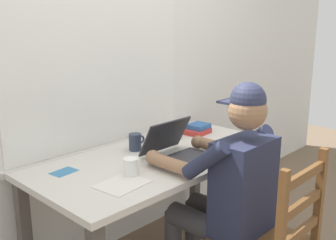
# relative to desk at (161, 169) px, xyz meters

# --- Properties ---
(back_wall) EXTENTS (6.00, 0.08, 2.60)m
(back_wall) POSITION_rel_desk_xyz_m (-0.00, 0.46, 0.65)
(back_wall) COLOR silver
(back_wall) RESTS_ON ground
(desk) EXTENTS (1.53, 0.75, 0.74)m
(desk) POSITION_rel_desk_xyz_m (0.00, 0.00, 0.00)
(desk) COLOR beige
(desk) RESTS_ON ground
(seated_person) EXTENTS (0.50, 0.60, 1.23)m
(seated_person) POSITION_rel_desk_xyz_m (0.03, -0.45, 0.03)
(seated_person) COLOR #232842
(seated_person) RESTS_ON ground
(laptop) EXTENTS (0.33, 0.34, 0.21)m
(laptop) POSITION_rel_desk_xyz_m (0.03, -0.11, 0.14)
(laptop) COLOR #232328
(laptop) RESTS_ON desk
(computer_mouse) EXTENTS (0.06, 0.10, 0.03)m
(computer_mouse) POSITION_rel_desk_xyz_m (0.30, -0.16, 0.11)
(computer_mouse) COLOR #232328
(computer_mouse) RESTS_ON desk
(coffee_mug_white) EXTENTS (0.12, 0.08, 0.09)m
(coffee_mug_white) POSITION_rel_desk_xyz_m (-0.33, -0.11, 0.14)
(coffee_mug_white) COLOR white
(coffee_mug_white) RESTS_ON desk
(coffee_mug_dark) EXTENTS (0.11, 0.08, 0.10)m
(coffee_mug_dark) POSITION_rel_desk_xyz_m (-0.04, 0.18, 0.14)
(coffee_mug_dark) COLOR #2D384C
(coffee_mug_dark) RESTS_ON desk
(coffee_mug_spare) EXTENTS (0.12, 0.08, 0.10)m
(coffee_mug_spare) POSITION_rel_desk_xyz_m (0.30, 0.15, 0.14)
(coffee_mug_spare) COLOR beige
(coffee_mug_spare) RESTS_ON desk
(book_stack_main) EXTENTS (0.19, 0.16, 0.07)m
(book_stack_main) POSITION_rel_desk_xyz_m (0.51, 0.14, 0.12)
(book_stack_main) COLOR #BC332D
(book_stack_main) RESTS_ON desk
(paper_pile_near_laptop) EXTENTS (0.26, 0.21, 0.00)m
(paper_pile_near_laptop) POSITION_rel_desk_xyz_m (-0.44, -0.17, 0.09)
(paper_pile_near_laptop) COLOR silver
(paper_pile_near_laptop) RESTS_ON desk
(landscape_photo_print) EXTENTS (0.14, 0.11, 0.00)m
(landscape_photo_print) POSITION_rel_desk_xyz_m (-0.54, 0.18, 0.09)
(landscape_photo_print) COLOR teal
(landscape_photo_print) RESTS_ON desk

